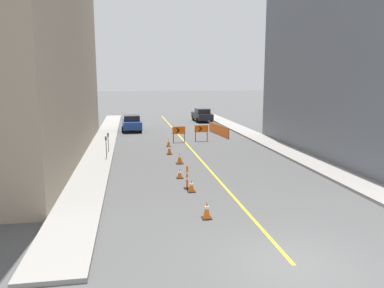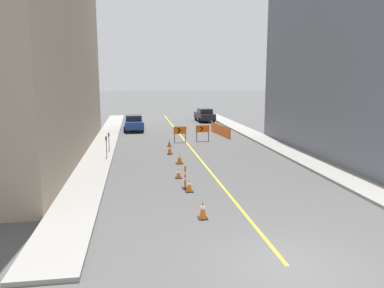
{
  "view_description": "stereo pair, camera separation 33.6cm",
  "coord_description": "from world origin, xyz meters",
  "px_view_note": "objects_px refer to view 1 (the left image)",
  "views": [
    {
      "loc": [
        -4.44,
        -9.16,
        5.19
      ],
      "look_at": [
        -0.52,
        14.36,
        1.0
      ],
      "focal_mm": 35.0,
      "sensor_mm": 36.0,
      "label": 1
    },
    {
      "loc": [
        -4.11,
        -9.21,
        5.19
      ],
      "look_at": [
        -0.52,
        14.36,
        1.0
      ],
      "focal_mm": 35.0,
      "sensor_mm": 36.0,
      "label": 2
    }
  ],
  "objects_px": {
    "parked_car_curb_mid": "(202,115)",
    "arrow_barricade_primary": "(179,131)",
    "traffic_cone_fifth": "(169,149)",
    "traffic_cone_second": "(191,186)",
    "parking_meter_near_curb": "(108,138)",
    "parked_car_curb_near": "(132,123)",
    "traffic_cone_third": "(180,174)",
    "parking_meter_far_curb": "(106,143)",
    "arrow_barricade_secondary": "(201,129)",
    "traffic_cone_nearest": "(207,210)",
    "delineator_post_front": "(187,179)",
    "traffic_cone_farthest": "(168,143)",
    "traffic_cone_fourth": "(180,158)"
  },
  "relations": [
    {
      "from": "traffic_cone_fifth",
      "to": "parking_meter_near_curb",
      "type": "bearing_deg",
      "value": 164.26
    },
    {
      "from": "traffic_cone_second",
      "to": "traffic_cone_fifth",
      "type": "height_order",
      "value": "traffic_cone_fifth"
    },
    {
      "from": "traffic_cone_third",
      "to": "arrow_barricade_secondary",
      "type": "relative_size",
      "value": 0.37
    },
    {
      "from": "traffic_cone_nearest",
      "to": "parked_car_curb_near",
      "type": "bearing_deg",
      "value": 95.99
    },
    {
      "from": "traffic_cone_third",
      "to": "traffic_cone_fourth",
      "type": "relative_size",
      "value": 0.73
    },
    {
      "from": "traffic_cone_second",
      "to": "delineator_post_front",
      "type": "relative_size",
      "value": 0.52
    },
    {
      "from": "traffic_cone_fifth",
      "to": "parking_meter_near_curb",
      "type": "distance_m",
      "value": 4.4
    },
    {
      "from": "traffic_cone_fifth",
      "to": "parked_car_curb_mid",
      "type": "distance_m",
      "value": 20.27
    },
    {
      "from": "parked_car_curb_mid",
      "to": "arrow_barricade_primary",
      "type": "bearing_deg",
      "value": -110.66
    },
    {
      "from": "traffic_cone_nearest",
      "to": "arrow_barricade_secondary",
      "type": "relative_size",
      "value": 0.51
    },
    {
      "from": "traffic_cone_fifth",
      "to": "traffic_cone_second",
      "type": "bearing_deg",
      "value": -89.43
    },
    {
      "from": "parked_car_curb_mid",
      "to": "parking_meter_near_curb",
      "type": "distance_m",
      "value": 20.85
    },
    {
      "from": "traffic_cone_fourth",
      "to": "traffic_cone_fifth",
      "type": "relative_size",
      "value": 0.96
    },
    {
      "from": "parking_meter_near_curb",
      "to": "traffic_cone_farthest",
      "type": "bearing_deg",
      "value": 21.58
    },
    {
      "from": "arrow_barricade_secondary",
      "to": "traffic_cone_third",
      "type": "bearing_deg",
      "value": -110.88
    },
    {
      "from": "parked_car_curb_near",
      "to": "traffic_cone_second",
      "type": "bearing_deg",
      "value": -85.77
    },
    {
      "from": "parked_car_curb_mid",
      "to": "parking_meter_far_curb",
      "type": "distance_m",
      "value": 22.95
    },
    {
      "from": "arrow_barricade_primary",
      "to": "parking_meter_far_curb",
      "type": "relative_size",
      "value": 0.91
    },
    {
      "from": "parking_meter_near_curb",
      "to": "parked_car_curb_mid",
      "type": "bearing_deg",
      "value": 60.54
    },
    {
      "from": "traffic_cone_fourth",
      "to": "arrow_barricade_primary",
      "type": "bearing_deg",
      "value": 82.9
    },
    {
      "from": "traffic_cone_second",
      "to": "parking_meter_far_curb",
      "type": "xyz_separation_m",
      "value": [
        -4.27,
        7.64,
        0.86
      ]
    },
    {
      "from": "traffic_cone_third",
      "to": "parked_car_curb_near",
      "type": "xyz_separation_m",
      "value": [
        -2.36,
        18.78,
        0.56
      ]
    },
    {
      "from": "arrow_barricade_primary",
      "to": "parked_car_curb_near",
      "type": "bearing_deg",
      "value": 112.55
    },
    {
      "from": "traffic_cone_nearest",
      "to": "parked_car_curb_near",
      "type": "relative_size",
      "value": 0.16
    },
    {
      "from": "traffic_cone_fourth",
      "to": "parking_meter_far_curb",
      "type": "relative_size",
      "value": 0.48
    },
    {
      "from": "traffic_cone_fourth",
      "to": "arrow_barricade_secondary",
      "type": "distance_m",
      "value": 8.64
    },
    {
      "from": "arrow_barricade_secondary",
      "to": "parked_car_curb_near",
      "type": "xyz_separation_m",
      "value": [
        -5.73,
        7.29,
        -0.18
      ]
    },
    {
      "from": "traffic_cone_second",
      "to": "traffic_cone_third",
      "type": "xyz_separation_m",
      "value": [
        -0.21,
        2.47,
        -0.04
      ]
    },
    {
      "from": "parked_car_curb_near",
      "to": "delineator_post_front",
      "type": "bearing_deg",
      "value": -85.9
    },
    {
      "from": "traffic_cone_nearest",
      "to": "traffic_cone_fifth",
      "type": "height_order",
      "value": "traffic_cone_fifth"
    },
    {
      "from": "traffic_cone_fifth",
      "to": "arrow_barricade_primary",
      "type": "distance_m",
      "value": 5.06
    },
    {
      "from": "traffic_cone_third",
      "to": "traffic_cone_fourth",
      "type": "xyz_separation_m",
      "value": [
        0.45,
        3.38,
        0.09
      ]
    },
    {
      "from": "traffic_cone_third",
      "to": "traffic_cone_farthest",
      "type": "xyz_separation_m",
      "value": [
        0.37,
        9.29,
        0.08
      ]
    },
    {
      "from": "parking_meter_far_curb",
      "to": "parking_meter_near_curb",
      "type": "bearing_deg",
      "value": 90.0
    },
    {
      "from": "traffic_cone_fifth",
      "to": "parked_car_curb_mid",
      "type": "relative_size",
      "value": 0.16
    },
    {
      "from": "arrow_barricade_secondary",
      "to": "parking_meter_near_curb",
      "type": "xyz_separation_m",
      "value": [
        -7.43,
        -3.96,
        0.09
      ]
    },
    {
      "from": "traffic_cone_fifth",
      "to": "delineator_post_front",
      "type": "relative_size",
      "value": 0.63
    },
    {
      "from": "traffic_cone_fourth",
      "to": "arrow_barricade_secondary",
      "type": "xyz_separation_m",
      "value": [
        2.92,
        8.11,
        0.64
      ]
    },
    {
      "from": "traffic_cone_fifth",
      "to": "arrow_barricade_primary",
      "type": "bearing_deg",
      "value": 74.98
    },
    {
      "from": "traffic_cone_farthest",
      "to": "delineator_post_front",
      "type": "xyz_separation_m",
      "value": [
        -0.27,
        -11.21,
        0.16
      ]
    },
    {
      "from": "parking_meter_far_curb",
      "to": "traffic_cone_second",
      "type": "bearing_deg",
      "value": -60.79
    },
    {
      "from": "traffic_cone_second",
      "to": "delineator_post_front",
      "type": "bearing_deg",
      "value": 101.87
    },
    {
      "from": "parked_car_curb_near",
      "to": "parked_car_curb_mid",
      "type": "xyz_separation_m",
      "value": [
        8.55,
        6.91,
        0.0
      ]
    },
    {
      "from": "parking_meter_near_curb",
      "to": "parking_meter_far_curb",
      "type": "distance_m",
      "value": 2.37
    },
    {
      "from": "traffic_cone_second",
      "to": "parking_meter_near_curb",
      "type": "height_order",
      "value": "parking_meter_near_curb"
    },
    {
      "from": "traffic_cone_fifth",
      "to": "parking_meter_near_curb",
      "type": "xyz_separation_m",
      "value": [
        -4.18,
        1.18,
        0.72
      ]
    },
    {
      "from": "parked_car_curb_mid",
      "to": "parking_meter_far_curb",
      "type": "xyz_separation_m",
      "value": [
        -10.25,
        -20.53,
        0.35
      ]
    },
    {
      "from": "traffic_cone_second",
      "to": "delineator_post_front",
      "type": "xyz_separation_m",
      "value": [
        -0.12,
        0.55,
        0.2
      ]
    },
    {
      "from": "traffic_cone_third",
      "to": "parking_meter_far_curb",
      "type": "height_order",
      "value": "parking_meter_far_curb"
    },
    {
      "from": "delineator_post_front",
      "to": "parking_meter_near_curb",
      "type": "xyz_separation_m",
      "value": [
        -4.16,
        9.46,
        0.58
      ]
    }
  ]
}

